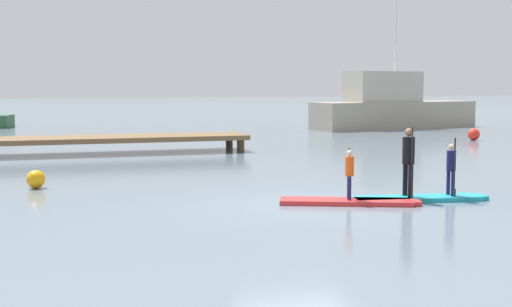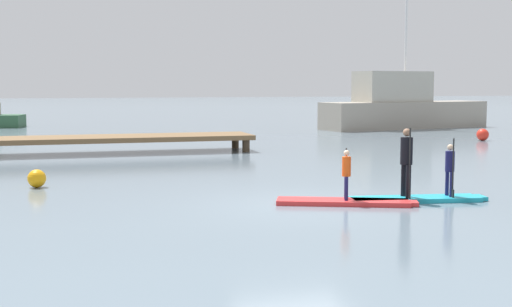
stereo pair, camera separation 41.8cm
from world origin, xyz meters
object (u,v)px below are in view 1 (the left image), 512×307
object	(u,v)px
paddler_child_front	(451,166)
paddleboard_near	(349,202)
fishing_boat_white_large	(392,107)
mooring_buoy_near	(36,179)
paddler_adult	(408,158)
paddler_child_solo	(349,172)
mooring_buoy_mid	(474,134)
paddleboard_far	(420,198)

from	to	relation	value
paddler_child_front	paddleboard_near	bearing A→B (deg)	175.37
paddleboard_near	fishing_boat_white_large	world-z (taller)	fishing_boat_white_large
paddler_child_front	fishing_boat_white_large	distance (m)	25.38
paddler_child_front	mooring_buoy_near	xyz separation A→B (m)	(-8.80, 4.53, -0.52)
paddler_adult	paddler_child_front	bearing A→B (deg)	-8.55
paddler_child_solo	mooring_buoy_mid	world-z (taller)	paddler_child_solo
paddleboard_near	fishing_boat_white_large	distance (m)	26.34
paddleboard_near	fishing_boat_white_large	size ratio (longest dim) A/B	0.28
paddleboard_near	paddler_child_front	distance (m)	2.48
paddler_adult	fishing_boat_white_large	size ratio (longest dim) A/B	0.14
paddleboard_far	fishing_boat_white_large	world-z (taller)	fishing_boat_white_large
paddler_adult	paddler_child_front	xyz separation A→B (m)	(0.99, -0.15, -0.21)
paddler_child_front	mooring_buoy_near	bearing A→B (deg)	152.76
paddler_adult	paddleboard_near	bearing A→B (deg)	178.18
paddler_child_solo	paddler_adult	bearing A→B (deg)	-2.37
paddler_child_solo	mooring_buoy_mid	bearing A→B (deg)	47.40
paddler_child_solo	paddler_child_front	world-z (taller)	paddler_child_front
fishing_boat_white_large	paddleboard_far	bearing A→B (deg)	-116.94
paddleboard_near	paddler_child_solo	size ratio (longest dim) A/B	2.73
paddler_child_front	mooring_buoy_mid	bearing A→B (deg)	53.64
paddleboard_near	paddler_adult	size ratio (longest dim) A/B	1.95
paddler_adult	paddleboard_far	bearing A→B (deg)	-6.87
paddleboard_far	paddler_child_front	world-z (taller)	paddler_child_front
paddleboard_far	mooring_buoy_mid	xyz separation A→B (m)	(10.97, 13.84, 0.23)
paddleboard_far	mooring_buoy_near	xyz separation A→B (m)	(-8.10, 4.42, 0.18)
paddler_child_solo	paddler_adult	distance (m)	1.41
paddler_child_solo	fishing_boat_white_large	world-z (taller)	fishing_boat_white_large
paddleboard_near	mooring_buoy_mid	bearing A→B (deg)	47.43
paddler_child_solo	paddleboard_far	size ratio (longest dim) A/B	0.36
paddleboard_far	mooring_buoy_near	world-z (taller)	mooring_buoy_near
paddleboard_far	paddler_child_front	bearing A→B (deg)	-9.23
paddler_adult	fishing_boat_white_large	xyz separation A→B (m)	(11.88, 22.77, 0.28)
paddler_child_solo	fishing_boat_white_large	distance (m)	26.31
paddler_child_solo	mooring_buoy_near	distance (m)	7.77
paddler_child_front	mooring_buoy_near	world-z (taller)	paddler_child_front
paddleboard_near	mooring_buoy_near	world-z (taller)	mooring_buoy_near
paddleboard_near	paddler_adult	distance (m)	1.66
paddler_adult	mooring_buoy_near	distance (m)	8.99
paddleboard_far	paddler_adult	xyz separation A→B (m)	(-0.29, 0.03, 0.91)
paddler_child_solo	mooring_buoy_near	size ratio (longest dim) A/B	2.41
paddleboard_far	mooring_buoy_mid	distance (m)	17.66
paddler_adult	mooring_buoy_near	xyz separation A→B (m)	(-7.82, 4.38, -0.73)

